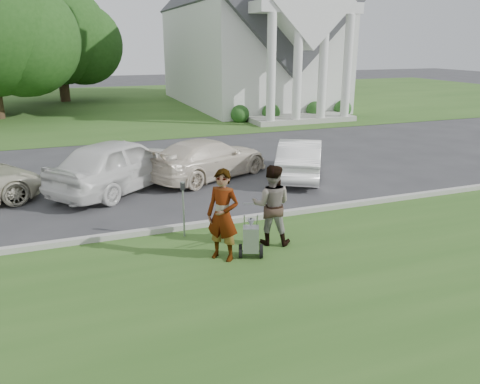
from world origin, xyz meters
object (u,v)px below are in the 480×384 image
person_right (271,205)px  car_b (120,164)px  tree_back (59,39)px  parking_meter_near (183,203)px  church (250,21)px  person_left (223,216)px  striping_cart (251,240)px  car_d (300,158)px  car_c (209,159)px

person_right → car_b: 6.16m
tree_back → car_b: size_ratio=1.96×
parking_meter_near → person_right: bearing=-30.9°
church → tree_back: size_ratio=2.51×
person_left → parking_meter_near: 1.56m
car_b → person_left: bearing=154.5°
striping_cart → person_right: (0.72, 0.54, 0.52)m
tree_back → car_d: bearing=-74.3°
parking_meter_near → car_b: (-0.93, 4.45, -0.04)m
person_left → car_c: (1.57, 6.29, -0.32)m
car_d → church: bearing=-76.4°
striping_cart → person_left: (-0.58, 0.14, 0.58)m
car_b → car_d: size_ratio=1.21×
tree_back → person_right: 31.45m
tree_back → car_c: bearing=-80.2°
person_left → car_b: (-1.43, 5.92, -0.16)m
car_b → car_c: 3.03m
church → person_left: bearing=-112.7°
church → person_right: bearing=-110.4°
person_right → car_c: (0.27, 5.89, -0.27)m
person_right → parking_meter_near: (-1.80, 1.07, -0.06)m
striping_cart → car_d: size_ratio=0.28×
person_left → car_b: size_ratio=0.41×
parking_meter_near → car_d: size_ratio=0.34×
person_left → tree_back: bearing=140.8°
striping_cart → car_c: bearing=102.4°
tree_back → church: bearing=-27.8°
parking_meter_near → church: bearing=65.0°
striping_cart → person_right: size_ratio=0.60×
car_c → car_d: car_c is taller
church → person_left: church is taller
parking_meter_near → car_c: (2.07, 4.82, -0.20)m
car_c → car_d: size_ratio=1.14×
car_b → car_c: car_b is taller
tree_back → striping_cart: tree_back is taller
person_right → car_c: person_right is taller
person_right → car_d: bearing=-97.4°
church → tree_back: bearing=152.2°
person_right → church: bearing=-83.9°
church → tree_back: church is taller
parking_meter_near → car_d: parking_meter_near is taller
car_d → person_left: bearing=79.2°
tree_back → person_left: tree_back is taller
parking_meter_near → car_c: 5.25m
church → striping_cart: size_ratio=21.56×
car_b → striping_cart: bearing=159.3°
church → car_b: size_ratio=4.91×
tree_back → person_left: size_ratio=4.83×
person_left → car_c: 6.50m
church → car_d: bearing=-106.5°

